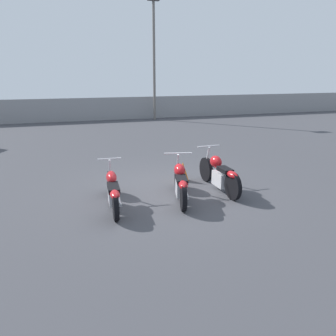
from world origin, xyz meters
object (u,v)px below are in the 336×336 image
(light_pole_left, at_px, (154,50))
(motorcycle_slot_2, at_px, (219,174))
(traffic_cone_near, at_px, (183,171))
(motorcycle_slot_0, at_px, (113,190))
(motorcycle_slot_1, at_px, (180,182))

(light_pole_left, xyz_separation_m, motorcycle_slot_2, (-1.91, -13.46, -3.87))
(traffic_cone_near, bearing_deg, motorcycle_slot_0, -148.45)
(motorcycle_slot_0, bearing_deg, motorcycle_slot_2, 10.04)
(light_pole_left, xyz_separation_m, motorcycle_slot_1, (-3.09, -13.79, -3.87))
(light_pole_left, distance_m, motorcycle_slot_1, 14.65)
(light_pole_left, relative_size, motorcycle_slot_2, 3.37)
(motorcycle_slot_2, distance_m, traffic_cone_near, 1.20)
(motorcycle_slot_1, bearing_deg, light_pole_left, 90.84)
(motorcycle_slot_0, xyz_separation_m, motorcycle_slot_2, (2.77, 0.31, 0.03))
(traffic_cone_near, bearing_deg, motorcycle_slot_1, -112.11)
(motorcycle_slot_2, bearing_deg, motorcycle_slot_0, -175.19)
(light_pole_left, distance_m, motorcycle_slot_2, 14.13)
(motorcycle_slot_0, relative_size, motorcycle_slot_1, 1.06)
(light_pole_left, relative_size, motorcycle_slot_0, 3.45)
(motorcycle_slot_0, height_order, motorcycle_slot_1, motorcycle_slot_1)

